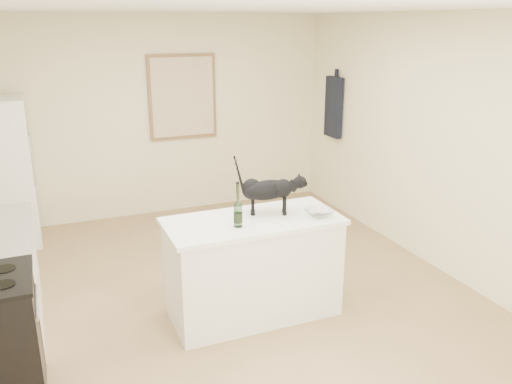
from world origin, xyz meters
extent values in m
plane|color=#9A7E52|center=(0.00, 0.00, 0.00)|extent=(5.50, 5.50, 0.00)
plane|color=white|center=(0.00, 0.00, 2.60)|extent=(5.50, 5.50, 0.00)
plane|color=beige|center=(0.00, 2.75, 1.30)|extent=(4.50, 0.00, 4.50)
plane|color=beige|center=(0.00, -2.75, 1.30)|extent=(4.50, 0.00, 4.50)
plane|color=beige|center=(2.25, 0.00, 1.30)|extent=(0.00, 5.50, 5.50)
cube|color=white|center=(0.10, -0.20, 0.43)|extent=(1.44, 0.67, 0.86)
cube|color=white|center=(0.10, -0.20, 0.88)|extent=(1.50, 0.70, 0.04)
cube|color=white|center=(-1.95, 2.35, 0.85)|extent=(0.68, 0.68, 1.70)
cube|color=brown|center=(0.30, 2.72, 1.55)|extent=(0.90, 0.03, 1.10)
cube|color=beige|center=(0.30, 2.70, 1.55)|extent=(0.82, 0.00, 1.02)
cube|color=black|center=(2.19, 2.05, 1.40)|extent=(0.08, 0.34, 0.80)
cylinder|color=#235522|center=(-0.08, -0.31, 1.07)|extent=(0.08, 0.08, 0.33)
imported|color=white|center=(0.65, -0.36, 0.93)|extent=(0.26, 0.26, 0.06)
cube|color=beige|center=(-1.60, 2.45, 1.26)|extent=(0.01, 0.16, 0.20)
camera|label=1|loc=(-1.48, -4.09, 2.51)|focal=37.13mm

